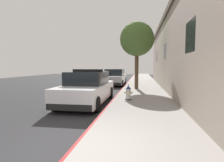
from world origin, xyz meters
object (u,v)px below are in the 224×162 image
(fire_hydrant, at_px, (128,93))
(street_tree, at_px, (137,39))
(police_cruiser, at_px, (88,88))
(parked_car_silver_ahead, at_px, (115,77))

(fire_hydrant, xyz_separation_m, street_tree, (0.29, 4.79, 3.30))
(police_cruiser, relative_size, fire_hydrant, 6.37)
(police_cruiser, distance_m, street_tree, 6.44)
(fire_hydrant, distance_m, street_tree, 5.82)
(street_tree, bearing_deg, police_cruiser, -113.47)
(parked_car_silver_ahead, bearing_deg, police_cruiser, -90.43)
(police_cruiser, xyz_separation_m, fire_hydrant, (1.97, 0.41, -0.25))
(parked_car_silver_ahead, relative_size, fire_hydrant, 6.37)
(police_cruiser, xyz_separation_m, parked_car_silver_ahead, (0.07, 9.14, -0.00))
(parked_car_silver_ahead, bearing_deg, street_tree, -60.91)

